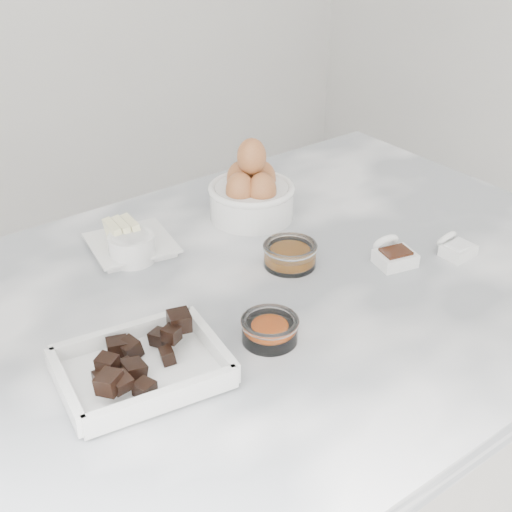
{
  "coord_description": "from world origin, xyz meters",
  "views": [
    {
      "loc": [
        -0.55,
        -0.71,
        1.52
      ],
      "look_at": [
        0.02,
        0.03,
        0.98
      ],
      "focal_mm": 50.0,
      "sensor_mm": 36.0,
      "label": 1
    }
  ],
  "objects_px": {
    "butter_plate": "(130,240)",
    "zest_bowl": "(270,329)",
    "chocolate_dish": "(141,364)",
    "vanilla_spoon": "(393,254)",
    "salt_spoon": "(455,247)",
    "honey_bowl": "(290,254)",
    "egg_bowl": "(251,192)",
    "sugar_ramekin": "(132,247)"
  },
  "relations": [
    {
      "from": "honey_bowl",
      "to": "salt_spoon",
      "type": "relative_size",
      "value": 1.4
    },
    {
      "from": "vanilla_spoon",
      "to": "chocolate_dish",
      "type": "bearing_deg",
      "value": -178.99
    },
    {
      "from": "zest_bowl",
      "to": "salt_spoon",
      "type": "bearing_deg",
      "value": -0.34
    },
    {
      "from": "honey_bowl",
      "to": "vanilla_spoon",
      "type": "bearing_deg",
      "value": -34.52
    },
    {
      "from": "butter_plate",
      "to": "sugar_ramekin",
      "type": "distance_m",
      "value": 0.03
    },
    {
      "from": "sugar_ramekin",
      "to": "zest_bowl",
      "type": "distance_m",
      "value": 0.3
    },
    {
      "from": "chocolate_dish",
      "to": "honey_bowl",
      "type": "relative_size",
      "value": 2.59
    },
    {
      "from": "butter_plate",
      "to": "zest_bowl",
      "type": "distance_m",
      "value": 0.33
    },
    {
      "from": "butter_plate",
      "to": "vanilla_spoon",
      "type": "height_order",
      "value": "butter_plate"
    },
    {
      "from": "sugar_ramekin",
      "to": "honey_bowl",
      "type": "xyz_separation_m",
      "value": [
        0.19,
        -0.17,
        -0.0
      ]
    },
    {
      "from": "egg_bowl",
      "to": "salt_spoon",
      "type": "xyz_separation_m",
      "value": [
        0.18,
        -0.31,
        -0.03
      ]
    },
    {
      "from": "sugar_ramekin",
      "to": "vanilla_spoon",
      "type": "distance_m",
      "value": 0.42
    },
    {
      "from": "egg_bowl",
      "to": "vanilla_spoon",
      "type": "bearing_deg",
      "value": -72.72
    },
    {
      "from": "butter_plate",
      "to": "zest_bowl",
      "type": "xyz_separation_m",
      "value": [
        0.03,
        -0.33,
        0.0
      ]
    },
    {
      "from": "sugar_ramekin",
      "to": "salt_spoon",
      "type": "height_order",
      "value": "sugar_ramekin"
    },
    {
      "from": "salt_spoon",
      "to": "sugar_ramekin",
      "type": "bearing_deg",
      "value": 144.48
    },
    {
      "from": "vanilla_spoon",
      "to": "salt_spoon",
      "type": "xyz_separation_m",
      "value": [
        0.1,
        -0.04,
        -0.0
      ]
    },
    {
      "from": "butter_plate",
      "to": "egg_bowl",
      "type": "xyz_separation_m",
      "value": [
        0.23,
        -0.03,
        0.03
      ]
    },
    {
      "from": "sugar_ramekin",
      "to": "salt_spoon",
      "type": "distance_m",
      "value": 0.52
    },
    {
      "from": "chocolate_dish",
      "to": "butter_plate",
      "type": "relative_size",
      "value": 1.48
    },
    {
      "from": "egg_bowl",
      "to": "salt_spoon",
      "type": "distance_m",
      "value": 0.36
    },
    {
      "from": "salt_spoon",
      "to": "vanilla_spoon",
      "type": "bearing_deg",
      "value": 155.95
    },
    {
      "from": "vanilla_spoon",
      "to": "salt_spoon",
      "type": "height_order",
      "value": "vanilla_spoon"
    },
    {
      "from": "butter_plate",
      "to": "zest_bowl",
      "type": "height_order",
      "value": "butter_plate"
    },
    {
      "from": "butter_plate",
      "to": "sugar_ramekin",
      "type": "bearing_deg",
      "value": -113.26
    },
    {
      "from": "zest_bowl",
      "to": "salt_spoon",
      "type": "height_order",
      "value": "salt_spoon"
    },
    {
      "from": "egg_bowl",
      "to": "vanilla_spoon",
      "type": "xyz_separation_m",
      "value": [
        0.08,
        -0.26,
        -0.03
      ]
    },
    {
      "from": "chocolate_dish",
      "to": "zest_bowl",
      "type": "relative_size",
      "value": 2.83
    },
    {
      "from": "egg_bowl",
      "to": "vanilla_spoon",
      "type": "relative_size",
      "value": 1.86
    },
    {
      "from": "honey_bowl",
      "to": "zest_bowl",
      "type": "relative_size",
      "value": 1.09
    },
    {
      "from": "egg_bowl",
      "to": "salt_spoon",
      "type": "bearing_deg",
      "value": -59.5
    },
    {
      "from": "egg_bowl",
      "to": "honey_bowl",
      "type": "distance_m",
      "value": 0.18
    },
    {
      "from": "butter_plate",
      "to": "salt_spoon",
      "type": "xyz_separation_m",
      "value": [
        0.41,
        -0.34,
        -0.0
      ]
    },
    {
      "from": "salt_spoon",
      "to": "egg_bowl",
      "type": "bearing_deg",
      "value": 120.5
    },
    {
      "from": "honey_bowl",
      "to": "butter_plate",
      "type": "bearing_deg",
      "value": 131.82
    },
    {
      "from": "sugar_ramekin",
      "to": "egg_bowl",
      "type": "xyz_separation_m",
      "value": [
        0.24,
        0.0,
        0.02
      ]
    },
    {
      "from": "zest_bowl",
      "to": "sugar_ramekin",
      "type": "bearing_deg",
      "value": 97.99
    },
    {
      "from": "vanilla_spoon",
      "to": "sugar_ramekin",
      "type": "bearing_deg",
      "value": 141.49
    },
    {
      "from": "chocolate_dish",
      "to": "vanilla_spoon",
      "type": "bearing_deg",
      "value": 1.01
    },
    {
      "from": "vanilla_spoon",
      "to": "egg_bowl",
      "type": "bearing_deg",
      "value": 107.28
    },
    {
      "from": "chocolate_dish",
      "to": "zest_bowl",
      "type": "height_order",
      "value": "chocolate_dish"
    },
    {
      "from": "salt_spoon",
      "to": "zest_bowl",
      "type": "bearing_deg",
      "value": 179.66
    }
  ]
}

